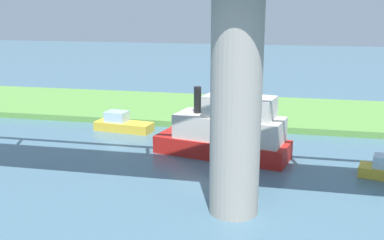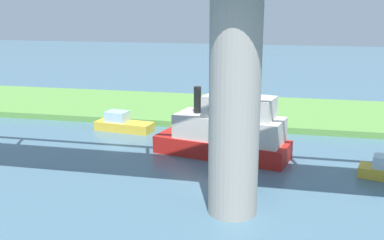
{
  "view_description": "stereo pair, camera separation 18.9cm",
  "coord_description": "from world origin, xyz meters",
  "px_view_note": "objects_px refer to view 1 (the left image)",
  "views": [
    {
      "loc": [
        -5.75,
        35.03,
        9.8
      ],
      "look_at": [
        0.64,
        5.0,
        2.0
      ],
      "focal_mm": 42.86,
      "sensor_mm": 36.0,
      "label": 1
    },
    {
      "loc": [
        -5.94,
        34.99,
        9.8
      ],
      "look_at": [
        0.64,
        5.0,
        2.0
      ],
      "focal_mm": 42.86,
      "sensor_mm": 36.0,
      "label": 2
    }
  ],
  "objects_px": {
    "pontoon_yellow": "(226,132)",
    "person_on_bank": "(255,115)",
    "mooring_post": "(258,115)",
    "motorboat_white": "(122,124)",
    "bridge_pylon": "(236,107)"
  },
  "relations": [
    {
      "from": "pontoon_yellow",
      "to": "person_on_bank",
      "type": "bearing_deg",
      "value": -100.86
    },
    {
      "from": "mooring_post",
      "to": "motorboat_white",
      "type": "distance_m",
      "value": 10.91
    },
    {
      "from": "person_on_bank",
      "to": "pontoon_yellow",
      "type": "xyz_separation_m",
      "value": [
        1.37,
        7.12,
        0.47
      ]
    },
    {
      "from": "mooring_post",
      "to": "pontoon_yellow",
      "type": "xyz_separation_m",
      "value": [
        1.54,
        7.5,
        0.62
      ]
    },
    {
      "from": "person_on_bank",
      "to": "mooring_post",
      "type": "bearing_deg",
      "value": -114.77
    },
    {
      "from": "person_on_bank",
      "to": "motorboat_white",
      "type": "relative_size",
      "value": 0.29
    },
    {
      "from": "pontoon_yellow",
      "to": "motorboat_white",
      "type": "bearing_deg",
      "value": -26.79
    },
    {
      "from": "bridge_pylon",
      "to": "pontoon_yellow",
      "type": "bearing_deg",
      "value": -79.65
    },
    {
      "from": "bridge_pylon",
      "to": "mooring_post",
      "type": "bearing_deg",
      "value": -90.11
    },
    {
      "from": "bridge_pylon",
      "to": "motorboat_white",
      "type": "xyz_separation_m",
      "value": [
        10.45,
        -12.78,
        -4.67
      ]
    },
    {
      "from": "bridge_pylon",
      "to": "mooring_post",
      "type": "height_order",
      "value": "bridge_pylon"
    },
    {
      "from": "bridge_pylon",
      "to": "person_on_bank",
      "type": "relative_size",
      "value": 7.5
    },
    {
      "from": "bridge_pylon",
      "to": "mooring_post",
      "type": "xyz_separation_m",
      "value": [
        -0.03,
        -15.76,
        -4.16
      ]
    },
    {
      "from": "person_on_bank",
      "to": "mooring_post",
      "type": "distance_m",
      "value": 0.44
    },
    {
      "from": "bridge_pylon",
      "to": "motorboat_white",
      "type": "bearing_deg",
      "value": -50.71
    }
  ]
}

